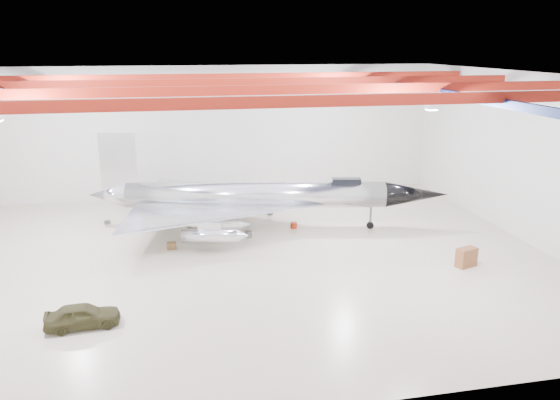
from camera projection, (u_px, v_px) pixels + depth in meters
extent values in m
plane|color=beige|center=(223.00, 259.00, 33.38)|extent=(40.00, 40.00, 0.00)
plane|color=silver|center=(203.00, 132.00, 45.99)|extent=(40.00, 0.00, 40.00)
plane|color=silver|center=(526.00, 158.00, 35.70)|extent=(0.00, 30.00, 30.00)
plane|color=#0A0F38|center=(218.00, 75.00, 30.34)|extent=(40.00, 40.00, 0.00)
cube|color=maroon|center=(238.00, 103.00, 22.03)|extent=(39.50, 0.25, 0.50)
cube|color=maroon|center=(223.00, 91.00, 27.68)|extent=(39.50, 0.25, 0.50)
cube|color=maroon|center=(213.00, 83.00, 33.33)|extent=(39.50, 0.25, 0.50)
cube|color=maroon|center=(206.00, 77.00, 38.98)|extent=(39.50, 0.25, 0.50)
cube|color=#0B1946|center=(417.00, 88.00, 32.90)|extent=(0.25, 29.50, 0.40)
cube|color=silver|center=(432.00, 107.00, 26.97)|extent=(0.55, 0.55, 0.25)
cube|color=silver|center=(51.00, 93.00, 34.43)|extent=(0.55, 0.55, 0.25)
cube|color=silver|center=(353.00, 88.00, 38.27)|extent=(0.55, 0.55, 0.25)
cylinder|color=silver|center=(256.00, 195.00, 38.16)|extent=(18.02, 5.28, 1.80)
cone|color=black|center=(416.00, 195.00, 38.22)|extent=(4.77, 2.64, 1.80)
cone|color=silver|center=(108.00, 195.00, 38.11)|extent=(3.00, 2.29, 1.80)
cube|color=silver|center=(118.00, 162.00, 37.47)|extent=(2.49, 0.60, 4.05)
cube|color=black|center=(346.00, 182.00, 37.94)|extent=(2.08, 1.09, 0.45)
cylinder|color=silver|center=(210.00, 236.00, 33.74)|extent=(3.52, 1.46, 0.81)
cylinder|color=silver|center=(214.00, 224.00, 35.90)|extent=(3.52, 1.46, 0.81)
cylinder|color=silver|center=(222.00, 201.00, 41.10)|extent=(3.52, 1.46, 0.81)
cylinder|color=silver|center=(224.00, 193.00, 43.26)|extent=(3.52, 1.46, 0.81)
cylinder|color=#59595B|center=(370.00, 218.00, 38.68)|extent=(0.16, 0.16, 1.62)
cylinder|color=black|center=(370.00, 225.00, 38.83)|extent=(0.53, 0.29, 0.50)
cylinder|color=#59595B|center=(201.00, 228.00, 36.45)|extent=(0.16, 0.16, 1.62)
cylinder|color=black|center=(202.00, 236.00, 36.61)|extent=(0.53, 0.29, 0.50)
cylinder|color=#59595B|center=(209.00, 209.00, 40.78)|extent=(0.16, 0.16, 1.62)
cylinder|color=black|center=(210.00, 216.00, 40.94)|extent=(0.53, 0.29, 0.50)
imported|color=#3A371D|center=(82.00, 316.00, 25.25)|extent=(3.48, 1.63, 1.15)
cube|color=brown|center=(466.00, 257.00, 32.14)|extent=(1.39, 0.99, 1.15)
cube|color=olive|center=(172.00, 246.00, 35.05)|extent=(0.60, 0.49, 0.41)
cylinder|color=#59595B|center=(249.00, 234.00, 37.09)|extent=(0.53, 0.53, 0.44)
cube|color=olive|center=(231.00, 227.00, 38.60)|extent=(0.68, 0.58, 0.42)
cube|color=#59595B|center=(107.00, 222.00, 39.88)|extent=(0.48, 0.44, 0.27)
cylinder|color=#A22510|center=(294.00, 225.00, 38.96)|extent=(0.61, 0.61, 0.42)
cube|color=olive|center=(191.00, 233.00, 37.45)|extent=(0.70, 0.62, 0.41)
cylinder|color=#59595B|center=(270.00, 212.00, 42.03)|extent=(0.55, 0.55, 0.41)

